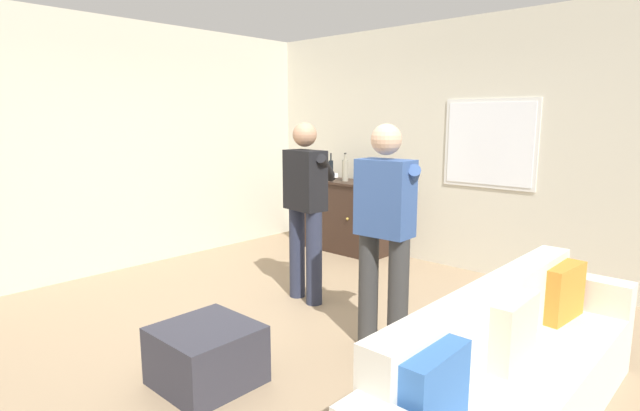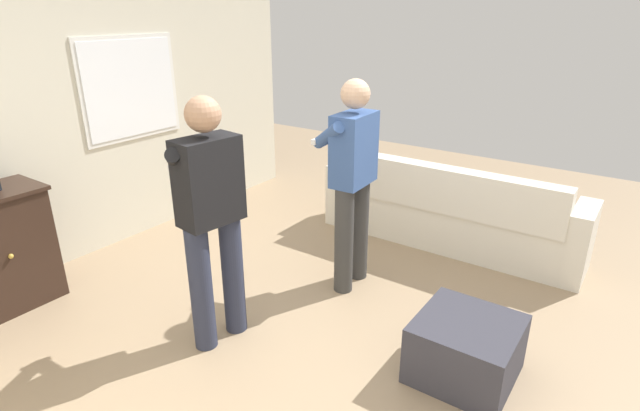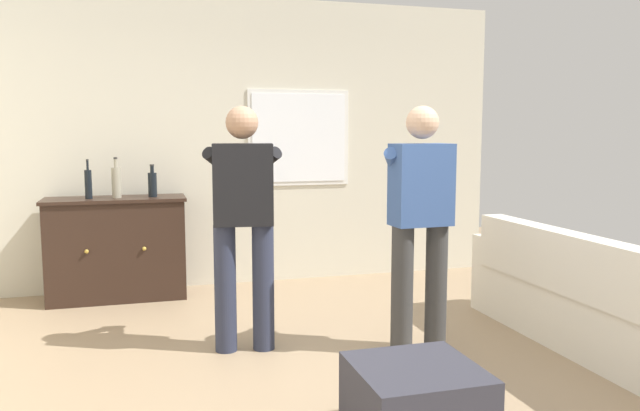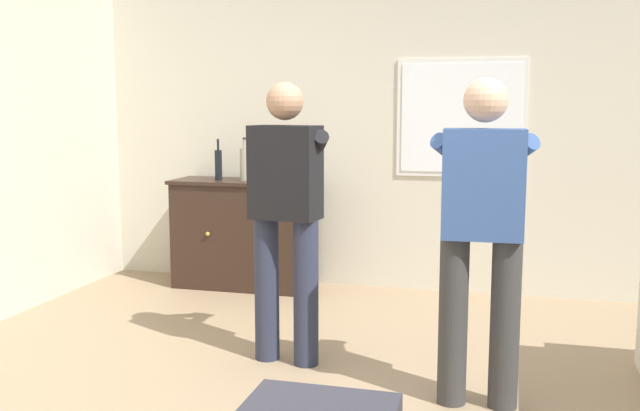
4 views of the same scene
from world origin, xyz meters
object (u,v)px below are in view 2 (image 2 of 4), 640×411
Objects in this scene: couch at (447,213)px; person_standing_right at (352,176)px; ottoman at (466,349)px; person_standing_left at (210,213)px.

couch is 1.34m from person_standing_right.
person_standing_left is at bearing 110.86° from ottoman.
person_standing_right reaches higher than couch.
person_standing_left is at bearing 162.07° from couch.
person_standing_left is (-2.28, 0.74, 0.60)m from couch.
couch reaches higher than ottoman.
couch is at bearing 25.43° from ottoman.
person_standing_left is at bearing 162.79° from person_standing_right.
couch is at bearing -17.93° from person_standing_left.
person_standing_left is (-0.59, 1.54, 0.74)m from ottoman.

